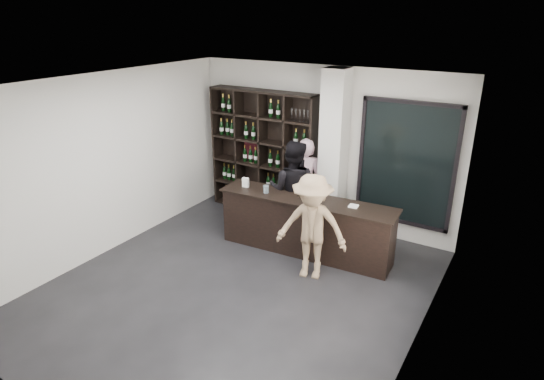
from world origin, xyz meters
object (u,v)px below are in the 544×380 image
Objects in this scene: wine_shelf at (263,153)px; tasting_counter at (306,226)px; taster_pink at (305,183)px; customer at (312,227)px; taster_black at (293,191)px.

tasting_counter is (1.50, -1.08, -0.72)m from wine_shelf.
taster_pink is (1.00, -0.17, -0.36)m from wine_shelf.
wine_shelf is 1.48× the size of customer.
wine_shelf is at bearing -48.00° from taster_black.
wine_shelf is 1.43× the size of taster_pink.
customer is at bearing -41.56° from wine_shelf.
customer is (0.40, -0.60, 0.33)m from tasting_counter.
customer is (1.90, -1.68, -0.39)m from wine_shelf.
wine_shelf reaches higher than tasting_counter.
taster_pink is 0.95× the size of taster_black.
taster_black is 1.09× the size of customer.
tasting_counter is 1.10m from taster_pink.
tasting_counter is at bearing -35.83° from wine_shelf.
wine_shelf is at bearing -34.18° from taster_pink.
tasting_counter is 1.65× the size of taster_black.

